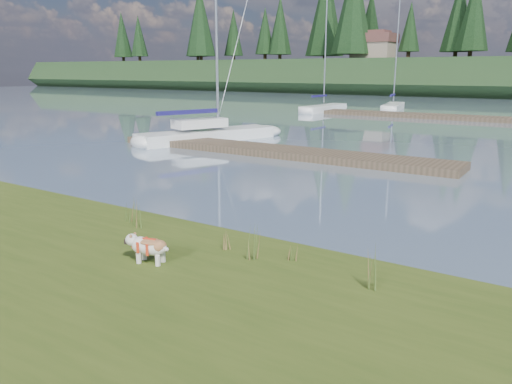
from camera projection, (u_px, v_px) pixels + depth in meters
The scene contains 19 objects.
ground at pixel (465, 120), 36.91m from camera, with size 200.00×200.00×0.00m, color #7A8EA4.
bulldog at pixel (149, 246), 8.60m from camera, with size 0.83×0.46×0.49m.
sailboat_main at pixel (217, 132), 26.26m from camera, with size 4.53×8.55×12.26m.
dock_near at pixel (272, 151), 21.89m from camera, with size 16.00×2.00×0.30m, color #4C3D2C.
dock_far at pixel (495, 119), 35.82m from camera, with size 26.00×2.20×0.30m, color #4C3D2C.
sailboat_bg_0 at pixel (327, 107), 44.74m from camera, with size 1.75×7.19×10.44m.
sailboat_bg_1 at pixel (394, 106), 46.51m from camera, with size 2.63×7.08×10.48m.
weed_0 at pixel (137, 215), 10.52m from camera, with size 0.17×0.14×0.65m.
weed_1 at pixel (228, 240), 9.26m from camera, with size 0.17×0.14×0.42m.
weed_2 at pixel (253, 244), 8.76m from camera, with size 0.17×0.14×0.68m.
weed_3 at pixel (129, 213), 10.90m from camera, with size 0.17×0.14×0.49m.
weed_4 at pixel (292, 252), 8.74m from camera, with size 0.17×0.14×0.37m.
weed_5 at pixel (373, 270), 7.56m from camera, with size 0.17×0.14×0.72m.
mud_lip at pixel (180, 232), 11.16m from camera, with size 60.00×0.50×0.14m, color #33281C.
conifer_0 at pixel (200, 20), 93.14m from camera, with size 5.72×5.72×14.15m.
conifer_1 at pixel (280, 26), 88.78m from camera, with size 4.40×4.40×11.30m.
conifer_2 at pixel (354, 4), 77.86m from camera, with size 6.60×6.60×16.05m.
conifer_3 at pixel (459, 13), 73.61m from camera, with size 4.84×4.84×12.25m.
house_0 at pixel (374, 46), 79.39m from camera, with size 6.30×5.30×4.65m.
Camera 1 is at (7.22, -9.58, 3.61)m, focal length 35.00 mm.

